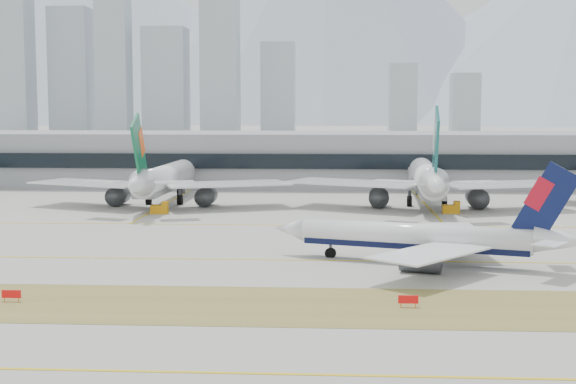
# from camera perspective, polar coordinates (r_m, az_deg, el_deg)

# --- Properties ---
(ground) EXTENTS (3000.00, 3000.00, 0.00)m
(ground) POSITION_cam_1_polar(r_m,az_deg,el_deg) (121.45, -4.38, -4.36)
(ground) COLOR #A3A198
(ground) RESTS_ON ground
(apron_markings) EXTENTS (360.00, 122.22, 0.06)m
(apron_markings) POSITION_cam_1_polar(r_m,az_deg,el_deg) (69.86, -10.45, -12.15)
(apron_markings) COLOR olive
(apron_markings) RESTS_ON ground
(taxiing_airliner) EXTENTS (43.52, 37.00, 15.01)m
(taxiing_airliner) POSITION_cam_1_polar(r_m,az_deg,el_deg) (113.89, 9.75, -3.27)
(taxiing_airliner) COLOR white
(taxiing_airliner) RESTS_ON ground
(widebody_eva) EXTENTS (59.72, 58.21, 21.28)m
(widebody_eva) POSITION_cam_1_polar(r_m,az_deg,el_deg) (183.74, -8.88, 0.83)
(widebody_eva) COLOR white
(widebody_eva) RESTS_ON ground
(widebody_cathay) EXTENTS (63.60, 62.23, 22.69)m
(widebody_cathay) POSITION_cam_1_polar(r_m,az_deg,el_deg) (180.49, 9.90, 0.84)
(widebody_cathay) COLOR white
(widebody_cathay) RESTS_ON ground
(terminal) EXTENTS (280.00, 43.10, 15.00)m
(terminal) POSITION_cam_1_polar(r_m,az_deg,el_deg) (234.25, -0.63, 2.42)
(terminal) COLOR gray
(terminal) RESTS_ON ground
(hold_sign_left) EXTENTS (2.20, 0.15, 1.35)m
(hold_sign_left) POSITION_cam_1_polar(r_m,az_deg,el_deg) (95.97, -19.08, -6.88)
(hold_sign_left) COLOR red
(hold_sign_left) RESTS_ON ground
(hold_sign_right) EXTENTS (2.20, 0.15, 1.35)m
(hold_sign_right) POSITION_cam_1_polar(r_m,az_deg,el_deg) (89.23, 8.55, -7.58)
(hold_sign_right) COLOR red
(hold_sign_right) RESTS_ON ground
(gse_b) EXTENTS (3.55, 2.00, 2.60)m
(gse_b) POSITION_cam_1_polar(r_m,az_deg,el_deg) (168.80, -9.08, -1.18)
(gse_b) COLOR orange
(gse_b) RESTS_ON ground
(gse_c) EXTENTS (3.55, 2.00, 2.60)m
(gse_c) POSITION_cam_1_polar(r_m,az_deg,el_deg) (170.77, 11.57, -1.15)
(gse_c) COLOR orange
(gse_c) RESTS_ON ground
(city_skyline) EXTENTS (342.00, 49.80, 140.00)m
(city_skyline) POSITION_cam_1_polar(r_m,az_deg,el_deg) (585.61, -8.88, 8.55)
(city_skyline) COLOR #9AA5AF
(city_skyline) RESTS_ON ground
(mountain_ridge) EXTENTS (2830.00, 1120.00, 470.00)m
(mountain_ridge) POSITION_cam_1_polar(r_m,az_deg,el_deg) (1531.09, 4.03, 11.84)
(mountain_ridge) COLOR #9EA8B7
(mountain_ridge) RESTS_ON ground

